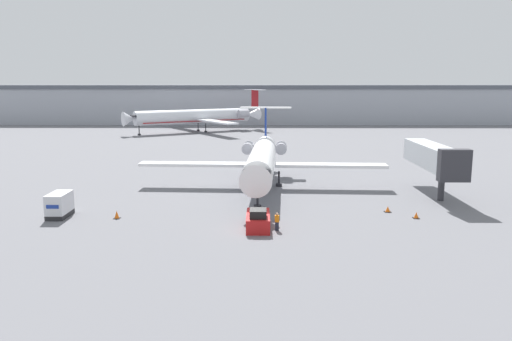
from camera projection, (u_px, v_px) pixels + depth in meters
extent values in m
plane|color=slate|center=(255.00, 230.00, 44.53)|extent=(600.00, 600.00, 0.00)
cube|color=#9EA3AD|center=(259.00, 106.00, 161.75)|extent=(180.00, 16.00, 11.02)
cube|color=#4C515B|center=(259.00, 87.00, 160.69)|extent=(180.00, 16.80, 1.20)
cylinder|color=white|center=(262.00, 160.00, 61.04)|extent=(4.28, 21.78, 3.25)
cone|color=white|center=(256.00, 179.00, 49.12)|extent=(3.37, 2.75, 3.25)
cube|color=black|center=(257.00, 172.00, 50.05)|extent=(2.79, 0.83, 0.44)
cone|color=white|center=(266.00, 147.00, 73.44)|extent=(3.09, 3.71, 2.92)
cube|color=navy|center=(262.00, 169.00, 61.23)|extent=(3.85, 19.60, 0.20)
cube|color=white|center=(331.00, 165.00, 61.77)|extent=(13.88, 2.94, 0.36)
cube|color=white|center=(195.00, 164.00, 62.70)|extent=(13.88, 2.94, 0.36)
cylinder|color=#ADADB7|center=(281.00, 148.00, 69.78)|extent=(1.72, 3.65, 1.55)
cylinder|color=#ADADB7|center=(248.00, 147.00, 70.04)|extent=(1.72, 3.65, 1.55)
cube|color=navy|center=(266.00, 122.00, 73.50)|extent=(0.35, 2.21, 4.14)
cube|color=white|center=(266.00, 108.00, 73.14)|extent=(7.54, 2.16, 0.20)
cylinder|color=black|center=(257.00, 199.00, 51.84)|extent=(0.24, 0.24, 1.95)
cylinder|color=black|center=(257.00, 207.00, 51.97)|extent=(0.80, 0.80, 0.40)
cylinder|color=black|center=(246.00, 178.00, 63.26)|extent=(0.24, 0.24, 1.95)
cylinder|color=black|center=(246.00, 184.00, 63.40)|extent=(0.80, 0.80, 0.40)
cylinder|color=black|center=(279.00, 179.00, 63.03)|extent=(0.24, 0.24, 1.95)
cylinder|color=black|center=(279.00, 185.00, 63.17)|extent=(0.80, 0.80, 0.40)
cube|color=#B21919|center=(258.00, 221.00, 45.00)|extent=(2.10, 4.76, 1.28)
cube|color=black|center=(258.00, 213.00, 43.80)|extent=(1.47, 1.71, 0.70)
cube|color=black|center=(258.00, 216.00, 47.28)|extent=(1.89, 0.30, 0.77)
cube|color=#232326|center=(60.00, 215.00, 48.78)|extent=(1.71, 3.24, 0.45)
cube|color=silver|center=(59.00, 203.00, 48.58)|extent=(1.71, 3.24, 1.93)
cube|color=navy|center=(52.00, 207.00, 46.96)|extent=(1.19, 0.04, 0.36)
cube|color=#232838|center=(277.00, 226.00, 44.24)|extent=(0.32, 0.20, 0.78)
cube|color=orange|center=(277.00, 219.00, 44.12)|extent=(0.40, 0.24, 0.62)
sphere|color=tan|center=(277.00, 214.00, 44.05)|extent=(0.23, 0.23, 0.23)
cube|color=black|center=(117.00, 218.00, 48.21)|extent=(0.64, 0.64, 0.04)
cone|color=orange|center=(117.00, 214.00, 48.15)|extent=(0.45, 0.45, 0.73)
cube|color=black|center=(388.00, 212.00, 50.62)|extent=(0.69, 0.69, 0.04)
cone|color=orange|center=(388.00, 209.00, 50.57)|extent=(0.49, 0.49, 0.55)
cube|color=black|center=(416.00, 218.00, 48.28)|extent=(0.62, 0.62, 0.04)
cone|color=orange|center=(416.00, 215.00, 48.22)|extent=(0.44, 0.44, 0.59)
cylinder|color=silver|center=(194.00, 116.00, 131.89)|extent=(29.22, 20.13, 3.63)
cone|color=silver|center=(129.00, 119.00, 122.84)|extent=(4.38, 4.61, 3.63)
cube|color=black|center=(133.00, 116.00, 123.33)|extent=(2.23, 2.99, 0.44)
cone|color=silver|center=(253.00, 114.00, 141.21)|extent=(5.11, 4.88, 3.26)
cube|color=maroon|center=(194.00, 121.00, 132.09)|extent=(26.30, 18.12, 0.20)
cube|color=silver|center=(217.00, 122.00, 124.42)|extent=(11.45, 15.68, 0.36)
cube|color=silver|center=(185.00, 117.00, 141.30)|extent=(11.45, 15.68, 0.36)
cylinder|color=#ADADB7|center=(243.00, 114.00, 136.50)|extent=(3.60, 3.29, 2.00)
cylinder|color=#ADADB7|center=(234.00, 113.00, 141.05)|extent=(3.60, 3.29, 2.00)
cube|color=maroon|center=(255.00, 99.00, 140.87)|extent=(1.99, 1.37, 5.00)
cube|color=silver|center=(255.00, 90.00, 140.44)|extent=(6.30, 8.59, 0.20)
cylinder|color=black|center=(139.00, 130.00, 124.63)|extent=(0.24, 0.24, 2.38)
cylinder|color=black|center=(139.00, 134.00, 124.80)|extent=(0.80, 0.80, 0.40)
cylinder|color=black|center=(198.00, 127.00, 135.53)|extent=(0.24, 0.24, 2.38)
cylinder|color=black|center=(198.00, 130.00, 135.70)|extent=(0.80, 0.80, 0.40)
cylinder|color=black|center=(206.00, 128.00, 131.57)|extent=(0.24, 0.24, 2.38)
cylinder|color=black|center=(206.00, 132.00, 131.74)|extent=(0.80, 0.80, 0.40)
cylinder|color=#2D2D33|center=(441.00, 186.00, 55.33)|extent=(0.70, 0.70, 3.20)
cube|color=#B2B7BC|center=(431.00, 155.00, 58.72)|extent=(2.60, 13.19, 2.60)
cube|color=#2D2D33|center=(454.00, 165.00, 51.64)|extent=(3.20, 1.20, 3.38)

